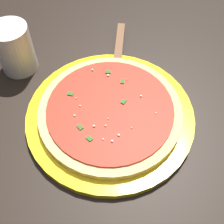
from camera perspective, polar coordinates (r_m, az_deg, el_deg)
The scene contains 6 objects.
ground_plane at distance 1.30m, azimuth -0.16°, elevation -20.56°, with size 5.00×5.00×0.00m, color #38281E.
restaurant_table at distance 0.71m, azimuth -0.27°, elevation -7.89°, with size 1.13×0.78×0.76m.
serving_plate at distance 0.59m, azimuth 0.00°, elevation -0.69°, with size 0.34×0.34×0.02m, color yellow.
pizza at distance 0.58m, azimuth -0.00°, elevation 0.28°, with size 0.29×0.29×0.02m.
pizza_server at distance 0.69m, azimuth 1.24°, elevation 11.24°, with size 0.22×0.08×0.01m.
cup_tall_drink at distance 0.68m, azimuth -18.78°, elevation 11.81°, with size 0.08×0.08×0.11m, color silver.
Camera 1 is at (-0.32, 0.01, 1.26)m, focal length 46.05 mm.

